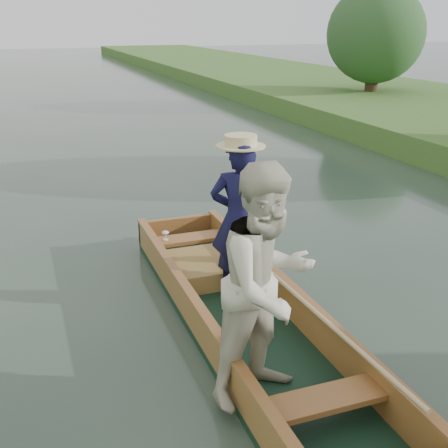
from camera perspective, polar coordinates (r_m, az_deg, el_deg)
name	(u,v)px	position (r m, az deg, el deg)	size (l,w,h in m)	color
ground	(244,330)	(5.84, 2.06, -10.72)	(120.00, 120.00, 0.00)	#283D30
trees_far	(93,40)	(13.29, -13.13, 17.71)	(22.85, 14.05, 4.54)	#47331E
punt	(250,279)	(5.20, 2.62, -5.64)	(1.41, 5.00, 2.04)	black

